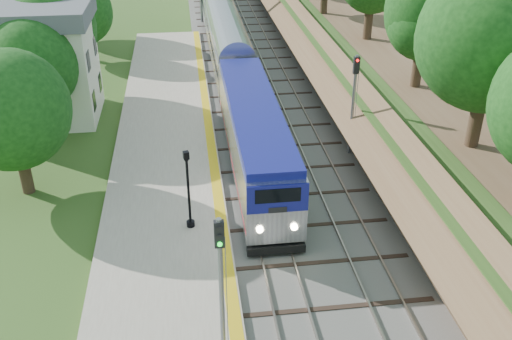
{
  "coord_description": "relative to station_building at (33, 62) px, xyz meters",
  "views": [
    {
      "loc": [
        -3.66,
        -9.26,
        16.5
      ],
      "look_at": [
        -0.5,
        15.28,
        2.8
      ],
      "focal_mm": 40.0,
      "sensor_mm": 36.0,
      "label": 1
    }
  ],
  "objects": [
    {
      "name": "trees_behind_platform",
      "position": [
        2.83,
        -9.33,
        0.44
      ],
      "size": [
        7.82,
        53.32,
        7.21
      ],
      "color": "#332316",
      "rests_on": "ground"
    },
    {
      "name": "trackbed",
      "position": [
        16.0,
        30.0,
        -4.02
      ],
      "size": [
        9.5,
        170.0,
        0.28
      ],
      "color": "#4C4944",
      "rests_on": "ground"
    },
    {
      "name": "platform",
      "position": [
        8.8,
        -14.0,
        -3.9
      ],
      "size": [
        6.4,
        68.0,
        0.38
      ],
      "primitive_type": "cube",
      "color": "gray",
      "rests_on": "ground"
    },
    {
      "name": "yellow_stripe",
      "position": [
        11.65,
        -14.0,
        -3.7
      ],
      "size": [
        0.55,
        68.0,
        0.01
      ],
      "primitive_type": "cube",
      "color": "gold",
      "rests_on": "platform"
    },
    {
      "name": "lamppost_far",
      "position": [
        10.11,
        -15.65,
        -1.86
      ],
      "size": [
        0.41,
        0.41,
        4.14
      ],
      "color": "black",
      "rests_on": "platform"
    },
    {
      "name": "signal_platform",
      "position": [
        11.1,
        -23.89,
        -0.13
      ],
      "size": [
        0.34,
        0.27,
        5.83
      ],
      "color": "slate",
      "rests_on": "platform"
    },
    {
      "name": "station_building",
      "position": [
        0.0,
        0.0,
        0.0
      ],
      "size": [
        8.6,
        6.6,
        8.0
      ],
      "color": "silver",
      "rests_on": "ground"
    },
    {
      "name": "signal_farside",
      "position": [
        20.2,
        -8.39,
        -0.12
      ],
      "size": [
        0.35,
        0.27,
        6.3
      ],
      "color": "slate",
      "rests_on": "ground"
    }
  ]
}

